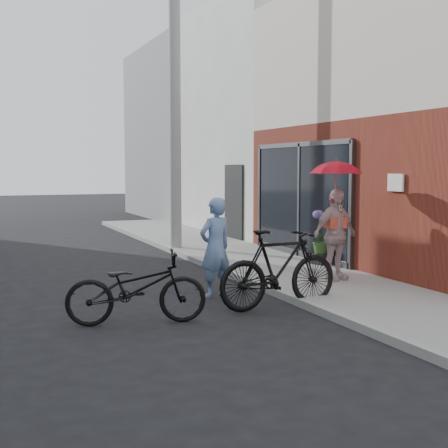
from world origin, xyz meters
TOP-DOWN VIEW (x-y plane):
  - ground at (0.00, 0.00)m, footprint 80.00×80.00m
  - sidewalk at (2.10, 2.00)m, footprint 2.20×24.00m
  - curb at (0.94, 2.00)m, footprint 0.12×24.00m
  - plaster_building at (7.20, 9.00)m, footprint 8.00×6.00m
  - east_building_far at (7.20, 16.00)m, footprint 8.00×8.00m
  - utility_pole at (1.10, 6.00)m, footprint 0.28×0.28m
  - officer at (0.02, 0.66)m, footprint 0.67×0.53m
  - bike_left at (-1.60, -0.57)m, footprint 1.95×1.00m
  - bike_right at (0.58, -0.47)m, footprint 2.00×0.70m
  - kimono_woman at (2.25, 0.65)m, footprint 0.99×0.57m
  - parasol at (2.25, 0.65)m, footprint 0.86×0.86m
  - planter at (3.00, 2.30)m, footprint 0.45×0.45m
  - potted_plant at (3.00, 2.30)m, footprint 0.52×0.45m

SIDE VIEW (x-z plane):
  - ground at x=0.00m, z-range 0.00..0.00m
  - sidewalk at x=2.10m, z-range 0.00..0.12m
  - curb at x=0.94m, z-range 0.00..0.12m
  - planter at x=3.00m, z-range 0.12..0.32m
  - bike_left at x=-1.60m, z-range 0.00..0.97m
  - bike_right at x=0.58m, z-range 0.00..1.18m
  - potted_plant at x=3.00m, z-range 0.32..0.90m
  - officer at x=0.02m, z-range 0.00..1.60m
  - kimono_woman at x=2.25m, z-range 0.12..1.71m
  - parasol at x=2.25m, z-range 1.71..2.47m
  - plaster_building at x=7.20m, z-range 0.00..7.00m
  - east_building_far at x=7.20m, z-range 0.00..7.00m
  - utility_pole at x=1.10m, z-range 0.00..7.00m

